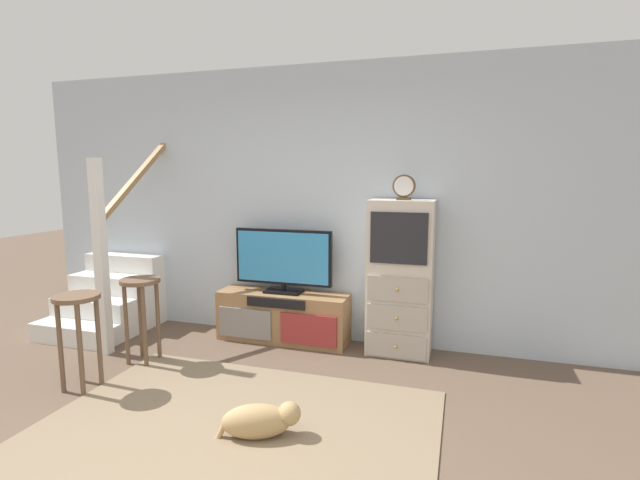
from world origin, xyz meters
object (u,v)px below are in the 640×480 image
at_px(side_cabinet, 400,279).
at_px(dog, 261,420).
at_px(desk_clock, 404,187).
at_px(media_console, 283,317).
at_px(bar_stool_far, 141,301).
at_px(bar_stool_near, 78,320).
at_px(television, 283,259).

xyz_separation_m(side_cabinet, dog, (-0.65, -1.66, -0.60)).
distance_m(desk_clock, dog, 2.27).
xyz_separation_m(media_console, dog, (0.50, -1.65, -0.13)).
relative_size(media_console, bar_stool_far, 1.74).
bearing_deg(side_cabinet, bar_stool_far, -158.17).
bearing_deg(side_cabinet, desk_clock, -43.54).
height_order(side_cabinet, bar_stool_far, side_cabinet).
bearing_deg(bar_stool_near, desk_clock, 32.17).
distance_m(media_console, dog, 1.73).
height_order(television, side_cabinet, side_cabinet).
distance_m(desk_clock, bar_stool_near, 2.86).
bearing_deg(media_console, dog, -73.02).
bearing_deg(bar_stool_far, television, 41.26).
height_order(desk_clock, bar_stool_near, desk_clock).
xyz_separation_m(bar_stool_near, bar_stool_far, (0.11, 0.59, 0.00)).
height_order(television, bar_stool_far, television).
relative_size(side_cabinet, bar_stool_far, 1.90).
distance_m(media_console, desk_clock, 1.74).
distance_m(side_cabinet, bar_stool_far, 2.32).
bearing_deg(television, media_console, -90.00).
bearing_deg(bar_stool_near, dog, -7.54).
height_order(side_cabinet, bar_stool_near, side_cabinet).
bearing_deg(television, side_cabinet, -0.69).
height_order(media_console, bar_stool_near, bar_stool_near).
relative_size(desk_clock, bar_stool_near, 0.30).
xyz_separation_m(media_console, television, (0.00, 0.02, 0.58)).
bearing_deg(side_cabinet, media_console, -179.49).
height_order(side_cabinet, dog, side_cabinet).
bearing_deg(television, bar_stool_near, -127.24).
distance_m(media_console, side_cabinet, 1.24).
distance_m(television, bar_stool_far, 1.35).
bearing_deg(television, desk_clock, -1.41).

